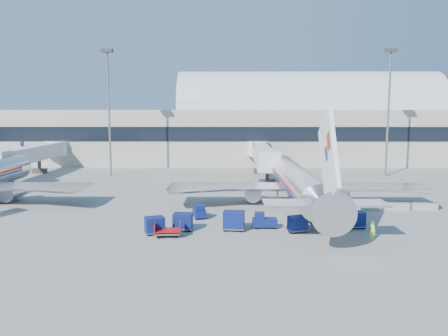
{
  "coord_description": "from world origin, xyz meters",
  "views": [
    {
      "loc": [
        1.35,
        -48.7,
        11.56
      ],
      "look_at": [
        0.86,
        6.0,
        4.52
      ],
      "focal_mm": 35.0,
      "sensor_mm": 36.0,
      "label": 1
    }
  ],
  "objects_px": {
    "barrier_near": "(368,207)",
    "cart_solo_far": "(355,219)",
    "barrier_mid": "(396,207)",
    "barrier_far": "(424,207)",
    "tug_lead": "(264,221)",
    "mast_east": "(389,94)",
    "cart_train_b": "(183,221)",
    "ramp_worker": "(373,230)",
    "cart_solo_near": "(298,223)",
    "airliner_main": "(298,182)",
    "cart_open_red": "(168,232)",
    "cart_train_c": "(155,225)",
    "tug_left": "(199,212)",
    "mast_west": "(108,94)",
    "jetbridge_mid": "(34,154)",
    "tug_right": "(314,216)",
    "cart_train_a": "(234,220)",
    "jetbridge_near": "(262,154)"
  },
  "relations": [
    {
      "from": "barrier_near",
      "to": "cart_solo_far",
      "type": "relative_size",
      "value": 1.46
    },
    {
      "from": "mast_east",
      "to": "barrier_near",
      "type": "xyz_separation_m",
      "value": [
        -12.0,
        -28.0,
        -14.34
      ]
    },
    {
      "from": "cart_solo_near",
      "to": "barrier_near",
      "type": "bearing_deg",
      "value": 23.06
    },
    {
      "from": "jetbridge_mid",
      "to": "cart_train_c",
      "type": "bearing_deg",
      "value": -53.63
    },
    {
      "from": "airliner_main",
      "to": "tug_lead",
      "type": "bearing_deg",
      "value": -115.69
    },
    {
      "from": "barrier_near",
      "to": "barrier_mid",
      "type": "xyz_separation_m",
      "value": [
        3.3,
        0.0,
        0.0
      ]
    },
    {
      "from": "mast_west",
      "to": "barrier_near",
      "type": "bearing_deg",
      "value": -36.38
    },
    {
      "from": "ramp_worker",
      "to": "barrier_mid",
      "type": "bearing_deg",
      "value": -52.96
    },
    {
      "from": "tug_right",
      "to": "cart_train_a",
      "type": "relative_size",
      "value": 1.09
    },
    {
      "from": "barrier_near",
      "to": "ramp_worker",
      "type": "height_order",
      "value": "ramp_worker"
    },
    {
      "from": "cart_train_a",
      "to": "cart_open_red",
      "type": "height_order",
      "value": "cart_train_a"
    },
    {
      "from": "cart_solo_near",
      "to": "cart_open_red",
      "type": "distance_m",
      "value": 12.52
    },
    {
      "from": "barrier_mid",
      "to": "cart_solo_near",
      "type": "relative_size",
      "value": 1.43
    },
    {
      "from": "cart_train_a",
      "to": "ramp_worker",
      "type": "height_order",
      "value": "cart_train_a"
    },
    {
      "from": "barrier_far",
      "to": "cart_train_c",
      "type": "xyz_separation_m",
      "value": [
        -30.22,
        -10.28,
        0.43
      ]
    },
    {
      "from": "airliner_main",
      "to": "cart_train_b",
      "type": "distance_m",
      "value": 17.48
    },
    {
      "from": "cart_train_b",
      "to": "cart_open_red",
      "type": "bearing_deg",
      "value": -114.65
    },
    {
      "from": "jetbridge_mid",
      "to": "mast_west",
      "type": "relative_size",
      "value": 1.22
    },
    {
      "from": "barrier_near",
      "to": "tug_lead",
      "type": "distance_m",
      "value": 15.3
    },
    {
      "from": "tug_lead",
      "to": "cart_train_b",
      "type": "xyz_separation_m",
      "value": [
        -8.02,
        -0.94,
        0.18
      ]
    },
    {
      "from": "cart_train_c",
      "to": "cart_solo_far",
      "type": "relative_size",
      "value": 1.1
    },
    {
      "from": "cart_solo_far",
      "to": "cart_train_c",
      "type": "bearing_deg",
      "value": 178.95
    },
    {
      "from": "airliner_main",
      "to": "cart_open_red",
      "type": "distance_m",
      "value": 19.86
    },
    {
      "from": "barrier_near",
      "to": "tug_lead",
      "type": "xyz_separation_m",
      "value": [
        -13.05,
        -7.99,
        0.28
      ]
    },
    {
      "from": "mast_east",
      "to": "tug_right",
      "type": "xyz_separation_m",
      "value": [
        -19.58,
        -33.84,
        -14.1
      ]
    },
    {
      "from": "mast_east",
      "to": "cart_solo_far",
      "type": "distance_m",
      "value": 41.65
    },
    {
      "from": "cart_train_b",
      "to": "cart_train_c",
      "type": "height_order",
      "value": "cart_train_b"
    },
    {
      "from": "barrier_far",
      "to": "cart_train_b",
      "type": "height_order",
      "value": "cart_train_b"
    },
    {
      "from": "cart_solo_near",
      "to": "cart_solo_far",
      "type": "relative_size",
      "value": 1.02
    },
    {
      "from": "jetbridge_mid",
      "to": "tug_left",
      "type": "relative_size",
      "value": 10.64
    },
    {
      "from": "jetbridge_mid",
      "to": "barrier_far",
      "type": "distance_m",
      "value": 65.75
    },
    {
      "from": "cart_train_c",
      "to": "barrier_far",
      "type": "bearing_deg",
      "value": -2.51
    },
    {
      "from": "cart_solo_near",
      "to": "mast_east",
      "type": "bearing_deg",
      "value": 39.23
    },
    {
      "from": "mast_east",
      "to": "tug_left",
      "type": "relative_size",
      "value": 8.74
    },
    {
      "from": "barrier_mid",
      "to": "cart_train_b",
      "type": "height_order",
      "value": "cart_train_b"
    },
    {
      "from": "barrier_mid",
      "to": "ramp_worker",
      "type": "xyz_separation_m",
      "value": [
        -6.69,
        -11.77,
        0.41
      ]
    },
    {
      "from": "barrier_mid",
      "to": "cart_solo_near",
      "type": "distance_m",
      "value": 16.15
    },
    {
      "from": "cart_solo_near",
      "to": "cart_solo_far",
      "type": "xyz_separation_m",
      "value": [
        5.96,
        1.46,
        0.06
      ]
    },
    {
      "from": "barrier_far",
      "to": "cart_train_b",
      "type": "relative_size",
      "value": 1.49
    },
    {
      "from": "jetbridge_mid",
      "to": "barrier_near",
      "type": "relative_size",
      "value": 9.17
    },
    {
      "from": "barrier_far",
      "to": "tug_lead",
      "type": "distance_m",
      "value": 21.21
    },
    {
      "from": "barrier_far",
      "to": "mast_east",
      "type": "bearing_deg",
      "value": 79.08
    },
    {
      "from": "mast_east",
      "to": "cart_solo_far",
      "type": "relative_size",
      "value": 10.99
    },
    {
      "from": "barrier_far",
      "to": "cart_solo_near",
      "type": "distance_m",
      "value": 18.93
    },
    {
      "from": "airliner_main",
      "to": "cart_train_c",
      "type": "relative_size",
      "value": 16.52
    },
    {
      "from": "jetbridge_near",
      "to": "cart_train_b",
      "type": "distance_m",
      "value": 39.33
    },
    {
      "from": "mast_west",
      "to": "tug_lead",
      "type": "xyz_separation_m",
      "value": [
        24.95,
        -35.99,
        -14.07
      ]
    },
    {
      "from": "jetbridge_near",
      "to": "barrier_mid",
      "type": "distance_m",
      "value": 32.09
    },
    {
      "from": "cart_train_b",
      "to": "ramp_worker",
      "type": "height_order",
      "value": "ramp_worker"
    },
    {
      "from": "tug_lead",
      "to": "barrier_far",
      "type": "bearing_deg",
      "value": 21.57
    }
  ]
}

